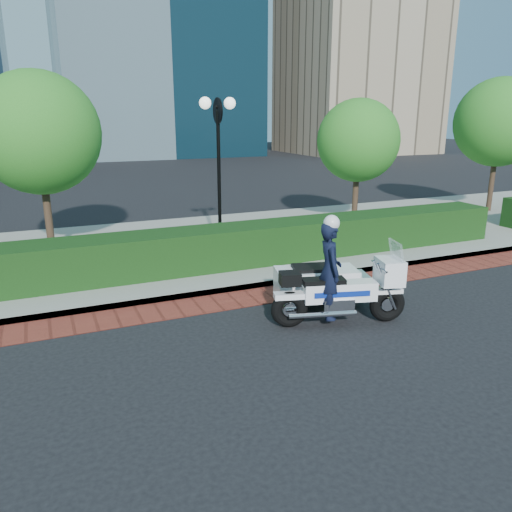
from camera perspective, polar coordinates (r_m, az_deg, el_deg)
name	(u,v)px	position (r m, az deg, el deg)	size (l,w,h in m)	color
ground	(263,326)	(9.66, 0.79, -7.99)	(120.00, 120.00, 0.00)	black
brick_strip	(235,300)	(10.93, -2.47, -5.04)	(60.00, 1.00, 0.01)	maroon
sidewalk	(180,248)	(15.00, -8.70, 0.89)	(60.00, 8.00, 0.15)	gray
hedge_main	(204,249)	(12.63, -5.95, 0.84)	(18.00, 1.20, 1.00)	black
lamppost	(218,150)	(14.07, -4.31, 11.97)	(1.02, 0.70, 4.21)	black
tree_b	(39,133)	(14.55, -23.59, 12.74)	(3.20, 3.20, 4.89)	#332319
tree_c	(358,141)	(17.76, 11.61, 12.79)	(2.80, 2.80, 4.30)	#332319
tree_d	(499,122)	(22.11, 26.06, 13.56)	(3.40, 3.40, 5.16)	#332319
tower_right	(361,10)	(56.78, 11.94, 25.80)	(14.00, 12.00, 28.00)	gray
police_motorcycle	(329,282)	(9.92, 8.30, -2.94)	(2.61, 2.22, 2.15)	black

